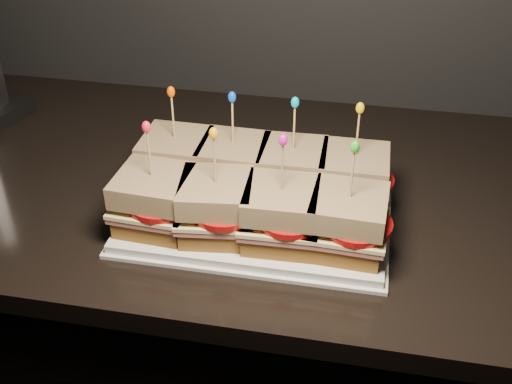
# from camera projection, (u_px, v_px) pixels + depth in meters

# --- Properties ---
(cabinet) EXTENTS (2.40, 0.61, 0.91)m
(cabinet) POSITION_uv_depth(u_px,v_px,m) (241.00, 377.00, 1.33)
(cabinet) COLOR black
(cabinet) RESTS_ON ground
(granite_slab) EXTENTS (2.44, 0.65, 0.03)m
(granite_slab) POSITION_uv_depth(u_px,v_px,m) (237.00, 188.00, 1.06)
(granite_slab) COLOR black
(granite_slab) RESTS_ON cabinet
(platter) EXTENTS (0.38, 0.24, 0.02)m
(platter) POSITION_uv_depth(u_px,v_px,m) (256.00, 218.00, 0.95)
(platter) COLOR white
(platter) RESTS_ON granite_slab
(platter_rim) EXTENTS (0.39, 0.25, 0.01)m
(platter_rim) POSITION_uv_depth(u_px,v_px,m) (256.00, 221.00, 0.95)
(platter_rim) COLOR white
(platter_rim) RESTS_ON granite_slab
(sandwich_0_bread_bot) EXTENTS (0.10, 0.10, 0.03)m
(sandwich_0_bread_bot) POSITION_uv_depth(u_px,v_px,m) (178.00, 176.00, 1.00)
(sandwich_0_bread_bot) COLOR brown
(sandwich_0_bread_bot) RESTS_ON platter
(sandwich_0_ham) EXTENTS (0.11, 0.10, 0.01)m
(sandwich_0_ham) POSITION_uv_depth(u_px,v_px,m) (177.00, 167.00, 0.99)
(sandwich_0_ham) COLOR #BB5054
(sandwich_0_ham) RESTS_ON sandwich_0_bread_bot
(sandwich_0_cheese) EXTENTS (0.11, 0.11, 0.01)m
(sandwich_0_cheese) POSITION_uv_depth(u_px,v_px,m) (177.00, 163.00, 0.99)
(sandwich_0_cheese) COLOR #F6ED9C
(sandwich_0_cheese) RESTS_ON sandwich_0_ham
(sandwich_0_tomato) EXTENTS (0.10, 0.10, 0.01)m
(sandwich_0_tomato) POSITION_uv_depth(u_px,v_px,m) (183.00, 162.00, 0.98)
(sandwich_0_tomato) COLOR #AC0F0F
(sandwich_0_tomato) RESTS_ON sandwich_0_cheese
(sandwich_0_bread_top) EXTENTS (0.10, 0.10, 0.03)m
(sandwich_0_bread_top) POSITION_uv_depth(u_px,v_px,m) (175.00, 147.00, 0.97)
(sandwich_0_bread_top) COLOR #553012
(sandwich_0_bread_top) RESTS_ON sandwich_0_tomato
(sandwich_0_pick) EXTENTS (0.00, 0.00, 0.09)m
(sandwich_0_pick) POSITION_uv_depth(u_px,v_px,m) (173.00, 120.00, 0.95)
(sandwich_0_pick) COLOR tan
(sandwich_0_pick) RESTS_ON sandwich_0_bread_top
(sandwich_0_frill) EXTENTS (0.01, 0.01, 0.02)m
(sandwich_0_frill) POSITION_uv_depth(u_px,v_px,m) (171.00, 92.00, 0.92)
(sandwich_0_frill) COLOR #EA4700
(sandwich_0_frill) RESTS_ON sandwich_0_pick
(sandwich_1_bread_bot) EXTENTS (0.10, 0.10, 0.03)m
(sandwich_1_bread_bot) POSITION_uv_depth(u_px,v_px,m) (234.00, 182.00, 0.99)
(sandwich_1_bread_bot) COLOR brown
(sandwich_1_bread_bot) RESTS_ON platter
(sandwich_1_ham) EXTENTS (0.11, 0.10, 0.01)m
(sandwich_1_ham) POSITION_uv_depth(u_px,v_px,m) (234.00, 173.00, 0.98)
(sandwich_1_ham) COLOR #BB5054
(sandwich_1_ham) RESTS_ON sandwich_1_bread_bot
(sandwich_1_cheese) EXTENTS (0.11, 0.11, 0.01)m
(sandwich_1_cheese) POSITION_uv_depth(u_px,v_px,m) (234.00, 169.00, 0.98)
(sandwich_1_cheese) COLOR #F6ED9C
(sandwich_1_cheese) RESTS_ON sandwich_1_ham
(sandwich_1_tomato) EXTENTS (0.10, 0.10, 0.01)m
(sandwich_1_tomato) POSITION_uv_depth(u_px,v_px,m) (240.00, 168.00, 0.96)
(sandwich_1_tomato) COLOR #AC0F0F
(sandwich_1_tomato) RESTS_ON sandwich_1_cheese
(sandwich_1_bread_top) EXTENTS (0.10, 0.10, 0.03)m
(sandwich_1_bread_top) POSITION_uv_depth(u_px,v_px,m) (233.00, 153.00, 0.96)
(sandwich_1_bread_top) COLOR #553012
(sandwich_1_bread_top) RESTS_ON sandwich_1_tomato
(sandwich_1_pick) EXTENTS (0.00, 0.00, 0.09)m
(sandwich_1_pick) POSITION_uv_depth(u_px,v_px,m) (233.00, 125.00, 0.93)
(sandwich_1_pick) COLOR tan
(sandwich_1_pick) RESTS_ON sandwich_1_bread_top
(sandwich_1_frill) EXTENTS (0.01, 0.01, 0.02)m
(sandwich_1_frill) POSITION_uv_depth(u_px,v_px,m) (232.00, 97.00, 0.91)
(sandwich_1_frill) COLOR blue
(sandwich_1_frill) RESTS_ON sandwich_1_pick
(sandwich_2_bread_bot) EXTENTS (0.10, 0.10, 0.03)m
(sandwich_2_bread_bot) POSITION_uv_depth(u_px,v_px,m) (292.00, 188.00, 0.98)
(sandwich_2_bread_bot) COLOR brown
(sandwich_2_bread_bot) RESTS_ON platter
(sandwich_2_ham) EXTENTS (0.11, 0.11, 0.01)m
(sandwich_2_ham) POSITION_uv_depth(u_px,v_px,m) (292.00, 179.00, 0.97)
(sandwich_2_ham) COLOR #BB5054
(sandwich_2_ham) RESTS_ON sandwich_2_bread_bot
(sandwich_2_cheese) EXTENTS (0.11, 0.11, 0.01)m
(sandwich_2_cheese) POSITION_uv_depth(u_px,v_px,m) (292.00, 175.00, 0.96)
(sandwich_2_cheese) COLOR #F6ED9C
(sandwich_2_cheese) RESTS_ON sandwich_2_ham
(sandwich_2_tomato) EXTENTS (0.10, 0.10, 0.01)m
(sandwich_2_tomato) POSITION_uv_depth(u_px,v_px,m) (300.00, 174.00, 0.95)
(sandwich_2_tomato) COLOR #AC0F0F
(sandwich_2_tomato) RESTS_ON sandwich_2_cheese
(sandwich_2_bread_top) EXTENTS (0.10, 0.10, 0.03)m
(sandwich_2_bread_top) POSITION_uv_depth(u_px,v_px,m) (293.00, 159.00, 0.95)
(sandwich_2_bread_top) COLOR #553012
(sandwich_2_bread_top) RESTS_ON sandwich_2_tomato
(sandwich_2_pick) EXTENTS (0.00, 0.00, 0.09)m
(sandwich_2_pick) POSITION_uv_depth(u_px,v_px,m) (294.00, 131.00, 0.92)
(sandwich_2_pick) COLOR tan
(sandwich_2_pick) RESTS_ON sandwich_2_bread_top
(sandwich_2_frill) EXTENTS (0.01, 0.01, 0.02)m
(sandwich_2_frill) POSITION_uv_depth(u_px,v_px,m) (295.00, 102.00, 0.89)
(sandwich_2_frill) COLOR #039AB7
(sandwich_2_frill) RESTS_ON sandwich_2_pick
(sandwich_3_bread_bot) EXTENTS (0.10, 0.10, 0.03)m
(sandwich_3_bread_bot) POSITION_uv_depth(u_px,v_px,m) (351.00, 195.00, 0.96)
(sandwich_3_bread_bot) COLOR brown
(sandwich_3_bread_bot) RESTS_ON platter
(sandwich_3_ham) EXTENTS (0.11, 0.10, 0.01)m
(sandwich_3_ham) POSITION_uv_depth(u_px,v_px,m) (352.00, 185.00, 0.95)
(sandwich_3_ham) COLOR #BB5054
(sandwich_3_ham) RESTS_ON sandwich_3_bread_bot
(sandwich_3_cheese) EXTENTS (0.11, 0.10, 0.01)m
(sandwich_3_cheese) POSITION_uv_depth(u_px,v_px,m) (353.00, 181.00, 0.95)
(sandwich_3_cheese) COLOR #F6ED9C
(sandwich_3_cheese) RESTS_ON sandwich_3_ham
(sandwich_3_tomato) EXTENTS (0.10, 0.10, 0.01)m
(sandwich_3_tomato) POSITION_uv_depth(u_px,v_px,m) (361.00, 180.00, 0.94)
(sandwich_3_tomato) COLOR #AC0F0F
(sandwich_3_tomato) RESTS_ON sandwich_3_cheese
(sandwich_3_bread_top) EXTENTS (0.10, 0.10, 0.03)m
(sandwich_3_bread_top) POSITION_uv_depth(u_px,v_px,m) (354.00, 165.00, 0.93)
(sandwich_3_bread_top) COLOR #553012
(sandwich_3_bread_top) RESTS_ON sandwich_3_tomato
(sandwich_3_pick) EXTENTS (0.00, 0.00, 0.09)m
(sandwich_3_pick) POSITION_uv_depth(u_px,v_px,m) (357.00, 137.00, 0.90)
(sandwich_3_pick) COLOR tan
(sandwich_3_pick) RESTS_ON sandwich_3_bread_top
(sandwich_3_frill) EXTENTS (0.01, 0.01, 0.02)m
(sandwich_3_frill) POSITION_uv_depth(u_px,v_px,m) (360.00, 108.00, 0.88)
(sandwich_3_frill) COLOR #F2BB08
(sandwich_3_frill) RESTS_ON sandwich_3_pick
(sandwich_4_bread_bot) EXTENTS (0.10, 0.10, 0.03)m
(sandwich_4_bread_bot) POSITION_uv_depth(u_px,v_px,m) (156.00, 216.00, 0.92)
(sandwich_4_bread_bot) COLOR brown
(sandwich_4_bread_bot) RESTS_ON platter
(sandwich_4_ham) EXTENTS (0.11, 0.11, 0.01)m
(sandwich_4_ham) POSITION_uv_depth(u_px,v_px,m) (155.00, 206.00, 0.91)
(sandwich_4_ham) COLOR #BB5054
(sandwich_4_ham) RESTS_ON sandwich_4_bread_bot
(sandwich_4_cheese) EXTENTS (0.11, 0.11, 0.01)m
(sandwich_4_cheese) POSITION_uv_depth(u_px,v_px,m) (155.00, 202.00, 0.90)
(sandwich_4_cheese) COLOR #F6ED9C
(sandwich_4_cheese) RESTS_ON sandwich_4_ham
(sandwich_4_tomato) EXTENTS (0.10, 0.10, 0.01)m
(sandwich_4_tomato) POSITION_uv_depth(u_px,v_px,m) (161.00, 201.00, 0.89)
(sandwich_4_tomato) COLOR #AC0F0F
(sandwich_4_tomato) RESTS_ON sandwich_4_cheese
(sandwich_4_bread_top) EXTENTS (0.10, 0.10, 0.03)m
(sandwich_4_bread_top) POSITION_uv_depth(u_px,v_px,m) (153.00, 185.00, 0.89)
(sandwich_4_bread_top) COLOR #553012
(sandwich_4_bread_top) RESTS_ON sandwich_4_tomato
(sandwich_4_pick) EXTENTS (0.00, 0.00, 0.09)m
(sandwich_4_pick) POSITION_uv_depth(u_px,v_px,m) (150.00, 157.00, 0.86)
(sandwich_4_pick) COLOR tan
(sandwich_4_pick) RESTS_ON sandwich_4_bread_top
(sandwich_4_frill) EXTENTS (0.01, 0.01, 0.02)m
(sandwich_4_frill) POSITION_uv_depth(u_px,v_px,m) (146.00, 127.00, 0.83)
(sandwich_4_frill) COLOR red
(sandwich_4_frill) RESTS_ON sandwich_4_pick
(sandwich_5_bread_bot) EXTENTS (0.11, 0.11, 0.03)m
(sandwich_5_bread_bot) POSITION_uv_depth(u_px,v_px,m) (217.00, 224.00, 0.90)
(sandwich_5_bread_bot) COLOR brown
(sandwich_5_bread_bot) RESTS_ON platter
(sandwich_5_ham) EXTENTS (0.12, 0.11, 0.01)m
(sandwich_5_ham) POSITION_uv_depth(u_px,v_px,m) (217.00, 214.00, 0.89)
(sandwich_5_ham) COLOR #BB5054
(sandwich_5_ham) RESTS_ON sandwich_5_bread_bot
(sandwich_5_cheese) EXTENTS (0.12, 0.12, 0.01)m
(sandwich_5_cheese) POSITION_uv_depth(u_px,v_px,m) (217.00, 210.00, 0.89)
(sandwich_5_cheese) COLOR #F6ED9C
(sandwich_5_cheese) RESTS_ON sandwich_5_ham
(sandwich_5_tomato) EXTENTS (0.10, 0.10, 0.01)m
(sandwich_5_tomato) POSITION_uv_depth(u_px,v_px,m) (224.00, 209.00, 0.88)
(sandwich_5_tomato) COLOR #AC0F0F
(sandwich_5_tomato) RESTS_ON sandwich_5_cheese
(sandwich_5_bread_top) EXTENTS (0.11, 0.11, 0.03)m
(sandwich_5_bread_top) POSITION_uv_depth(u_px,v_px,m) (216.00, 192.00, 0.87)
(sandwich_5_bread_top) COLOR #553012
(sandwich_5_bread_top) RESTS_ON sandwich_5_tomato
(sandwich_5_pick) EXTENTS (0.00, 0.00, 0.09)m
(sandwich_5_pick) POSITION_uv_depth(u_px,v_px,m) (215.00, 163.00, 0.85)
(sandwich_5_pick) COLOR tan
(sandwich_5_pick) RESTS_ON sandwich_5_bread_top
(sandwich_5_frill) EXTENTS (0.01, 0.01, 0.02)m
(sandwich_5_frill) POSITION_uv_depth(u_px,v_px,m) (213.00, 133.00, 0.82)
(sandwich_5_frill) COLOR orange
(sandwich_5_frill) RESTS_ON sandwich_5_pick
(sandwich_6_bread_bot) EXTENTS (0.10, 0.10, 0.03)m
(sandwich_6_bread_bot) POSITION_uv_depth(u_px,v_px,m) (281.00, 231.00, 0.89)
(sandwich_6_bread_bot) COLOR brown
(sandwich_6_bread_bot) RESTS_ON platter
(sandwich_6_ham) EXTENTS (0.11, 0.11, 0.01)m
(sandwich_6_ham) POSITION_uv_depth(u_px,v_px,m) (281.00, 221.00, 0.88)
(sandwich_6_ham) COLOR #BB5054
(sandwich_6_ham) RESTS_ON sandwich_6_bread_bot
(sandwich_6_cheese) EXTENTS (0.11, 0.11, 0.01)m
(sandwich_6_cheese) POSITION_uv_depth(u_px,v_px,m) (281.00, 217.00, 0.87)
(sandwich_6_cheese) COLOR #F6ED9C
(sandwich_6_cheese) RESTS_ON sandwich_6_ham
(sandwich_6_tomato) EXTENTS (0.10, 0.10, 0.01)m
(sandwich_6_tomato) POSITION_uv_depth(u_px,v_px,m) (289.00, 216.00, 0.86)
(sandwich_6_tomato) COLOR #AC0F0F
(sandwich_6_tomato) RESTS_ON sandwich_6_cheese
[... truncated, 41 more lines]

